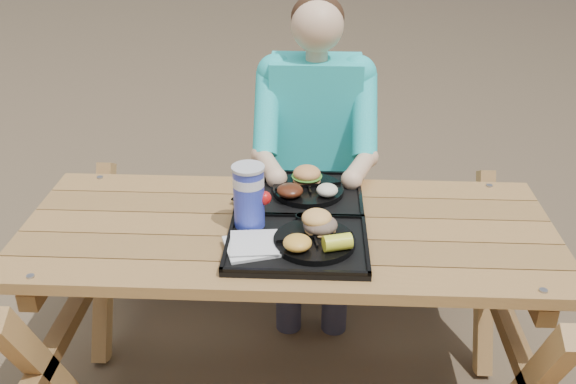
{
  "coord_description": "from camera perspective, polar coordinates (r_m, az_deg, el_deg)",
  "views": [
    {
      "loc": [
        0.09,
        -1.87,
        1.85
      ],
      "look_at": [
        0.0,
        0.0,
        0.88
      ],
      "focal_mm": 40.0,
      "sensor_mm": 36.0,
      "label": 1
    }
  ],
  "objects": [
    {
      "name": "sandwich",
      "position": [
        2.04,
        2.91,
        -2.17
      ],
      "size": [
        0.1,
        0.1,
        0.11
      ],
      "primitive_type": null,
      "color": "#F5AD56",
      "rests_on": "plate_near"
    },
    {
      "name": "napkin_stack",
      "position": [
        2.01,
        -3.31,
        -4.78
      ],
      "size": [
        0.2,
        0.2,
        0.02
      ],
      "primitive_type": "cube",
      "rotation": [
        0.0,
        0.0,
        0.32
      ],
      "color": "silver",
      "rests_on": "tray_near"
    },
    {
      "name": "plate_near",
      "position": [
        2.03,
        2.36,
        -4.39
      ],
      "size": [
        0.26,
        0.26,
        0.02
      ],
      "primitive_type": "cylinder",
      "color": "black",
      "rests_on": "tray_near"
    },
    {
      "name": "mac_cheese",
      "position": [
        1.96,
        0.84,
        -4.54
      ],
      "size": [
        0.09,
        0.09,
        0.04
      ],
      "primitive_type": "ellipsoid",
      "color": "gold",
      "rests_on": "plate_near"
    },
    {
      "name": "cutlery_far",
      "position": [
        2.36,
        -3.03,
        0.24
      ],
      "size": [
        0.08,
        0.18,
        0.01
      ],
      "primitive_type": "cube",
      "rotation": [
        0.0,
        0.0,
        -0.29
      ],
      "color": "black",
      "rests_on": "tray_far"
    },
    {
      "name": "diner",
      "position": [
        2.84,
        2.36,
        2.09
      ],
      "size": [
        0.48,
        0.84,
        1.28
      ],
      "primitive_type": null,
      "color": "#17A5A6",
      "rests_on": "ground"
    },
    {
      "name": "corn_cob",
      "position": [
        1.96,
        4.41,
        -4.48
      ],
      "size": [
        0.11,
        0.11,
        0.05
      ],
      "primitive_type": null,
      "rotation": [
        0.0,
        0.0,
        0.29
      ],
      "color": "yellow",
      "rests_on": "plate_near"
    },
    {
      "name": "tray_far",
      "position": [
        2.34,
        1.06,
        -0.34
      ],
      "size": [
        0.45,
        0.35,
        0.02
      ],
      "primitive_type": "cube",
      "color": "black",
      "rests_on": "picnic_table"
    },
    {
      "name": "potato_salad",
      "position": [
        2.27,
        3.5,
        0.17
      ],
      "size": [
        0.08,
        0.08,
        0.04
      ],
      "primitive_type": "ellipsoid",
      "color": "#ECE7C8",
      "rests_on": "plate_far"
    },
    {
      "name": "condiment_bbq",
      "position": [
        2.15,
        1.23,
        -2.36
      ],
      "size": [
        0.04,
        0.04,
        0.03
      ],
      "primitive_type": "cylinder",
      "color": "black",
      "rests_on": "tray_near"
    },
    {
      "name": "burger",
      "position": [
        2.36,
        1.7,
        1.95
      ],
      "size": [
        0.1,
        0.1,
        0.09
      ],
      "primitive_type": null,
      "color": "#DB8E4D",
      "rests_on": "plate_far"
    },
    {
      "name": "condiment_mustard",
      "position": [
        2.15,
        2.41,
        -2.3
      ],
      "size": [
        0.05,
        0.05,
        0.03
      ],
      "primitive_type": "cylinder",
      "color": "#C38715",
      "rests_on": "tray_near"
    },
    {
      "name": "tray_near",
      "position": [
        2.05,
        0.8,
        -4.76
      ],
      "size": [
        0.45,
        0.35,
        0.02
      ],
      "primitive_type": "cube",
      "color": "black",
      "rests_on": "picnic_table"
    },
    {
      "name": "picnic_table",
      "position": [
        2.38,
        0.0,
        -10.86
      ],
      "size": [
        1.8,
        1.49,
        0.75
      ],
      "primitive_type": null,
      "color": "#999999",
      "rests_on": "ground"
    },
    {
      "name": "baked_beans",
      "position": [
        2.27,
        0.18,
        0.13
      ],
      "size": [
        0.09,
        0.09,
        0.04
      ],
      "primitive_type": "ellipsoid",
      "color": "#4C1F0F",
      "rests_on": "plate_far"
    },
    {
      "name": "plate_far",
      "position": [
        2.34,
        1.8,
        0.19
      ],
      "size": [
        0.26,
        0.26,
        0.02
      ],
      "primitive_type": "cylinder",
      "color": "black",
      "rests_on": "tray_far"
    },
    {
      "name": "soda_cup",
      "position": [
        2.09,
        -3.49,
        -0.5
      ],
      "size": [
        0.1,
        0.1,
        0.2
      ],
      "primitive_type": "cylinder",
      "color": "#1728B0",
      "rests_on": "tray_near"
    }
  ]
}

